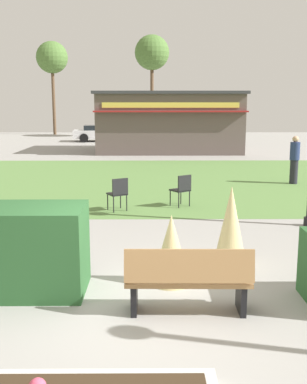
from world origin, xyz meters
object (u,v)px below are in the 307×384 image
(cafe_chair_center, at_px, (182,188))
(person_strolling, at_px, (294,160))
(food_kiosk, at_px, (169,122))
(cafe_chair_east, at_px, (118,192))
(park_bench, at_px, (188,280))
(tree_right_bg, at_px, (52,58))
(tree_left_bg, at_px, (152,53))
(parked_car_west_slot, at_px, (102,133))

(cafe_chair_center, bearing_deg, person_strolling, 41.60)
(food_kiosk, relative_size, cafe_chair_east, 9.50)
(park_bench, bearing_deg, cafe_chair_center, 86.87)
(park_bench, bearing_deg, tree_right_bg, 103.92)
(person_strolling, bearing_deg, cafe_chair_east, -51.39)
(tree_left_bg, bearing_deg, tree_right_bg, 157.09)
(cafe_chair_center, distance_m, tree_left_bg, 27.49)
(person_strolling, xyz_separation_m, tree_left_bg, (-4.93, 23.02, 5.91))
(food_kiosk, bearing_deg, tree_right_bg, 122.74)
(cafe_chair_center, distance_m, parked_car_west_slot, 23.05)
(park_bench, relative_size, cafe_chair_east, 1.92)
(cafe_chair_center, bearing_deg, food_kiosk, 89.16)
(cafe_chair_center, bearing_deg, tree_right_bg, 107.44)
(cafe_chair_center, bearing_deg, parked_car_west_slot, 101.28)
(cafe_chair_east, height_order, tree_left_bg, tree_left_bg)
(parked_car_west_slot, bearing_deg, tree_left_bg, 47.64)
(person_strolling, distance_m, tree_right_bg, 30.68)
(cafe_chair_center, height_order, tree_right_bg, tree_right_bg)
(park_bench, bearing_deg, parked_car_west_slot, 98.05)
(tree_left_bg, bearing_deg, person_strolling, -77.92)
(park_bench, height_order, tree_left_bg, tree_left_bg)
(tree_left_bg, relative_size, tree_right_bg, 1.00)
(parked_car_west_slot, distance_m, tree_left_bg, 8.32)
(food_kiosk, bearing_deg, park_bench, -91.54)
(tree_right_bg, bearing_deg, parked_car_west_slot, -57.30)
(food_kiosk, bearing_deg, cafe_chair_center, -90.84)
(cafe_chair_center, xyz_separation_m, parked_car_west_slot, (-4.51, 22.60, 0.12))
(parked_car_west_slot, distance_m, tree_right_bg, 11.20)
(park_bench, height_order, cafe_chair_east, park_bench)
(tree_left_bg, bearing_deg, park_bench, -89.40)
(cafe_chair_east, bearing_deg, food_kiosk, 83.02)
(cafe_chair_east, xyz_separation_m, tree_right_bg, (-7.87, 31.04, 6.21))
(cafe_chair_east, bearing_deg, park_bench, -77.66)
(cafe_chair_east, bearing_deg, cafe_chair_center, 17.41)
(food_kiosk, xyz_separation_m, tree_right_bg, (-9.81, 15.25, 4.99))
(person_strolling, height_order, tree_left_bg, tree_left_bg)
(park_bench, distance_m, parked_car_west_slot, 29.58)
(cafe_chair_east, bearing_deg, tree_left_bg, 87.91)
(cafe_chair_center, distance_m, tree_right_bg, 32.57)
(cafe_chair_center, relative_size, parked_car_west_slot, 0.21)
(food_kiosk, height_order, cafe_chair_east, food_kiosk)
(cafe_chair_center, height_order, parked_car_west_slot, parked_car_west_slot)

